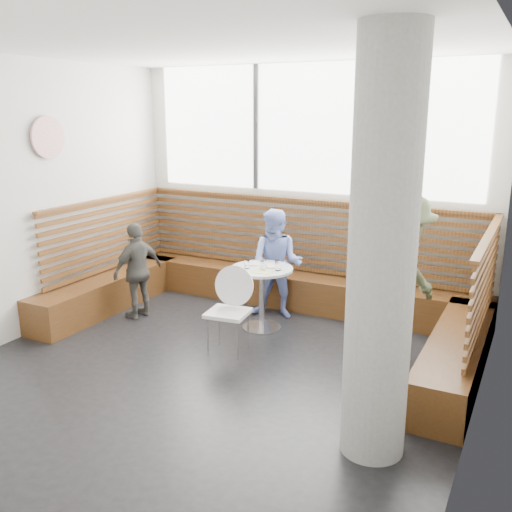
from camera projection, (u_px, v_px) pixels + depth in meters
The scene contains 15 objects.
room at pixel (209, 219), 5.48m from camera, with size 5.00×5.00×3.20m.
booth at pixel (283, 287), 7.30m from camera, with size 5.00×2.50×1.44m.
concrete_column at pixel (382, 254), 4.14m from camera, with size 0.50×0.50×3.20m, color gray.
wall_art at pixel (48, 137), 6.73m from camera, with size 0.50×0.50×0.03m, color white.
cafe_table at pixel (262, 285), 6.89m from camera, with size 0.76×0.76×0.78m.
cafe_chair at pixel (231, 303), 6.26m from camera, with size 0.45×0.44×0.95m.
adult_man at pixel (401, 281), 5.86m from camera, with size 1.18×0.68×1.82m, color #4B573A.
child_back at pixel (277, 264), 7.27m from camera, with size 0.68×0.53×1.41m, color #889FEC.
child_left at pixel (138, 271), 7.29m from camera, with size 0.73×0.30×1.24m, color #4F4C47.
plate_near at pixel (254, 263), 6.99m from camera, with size 0.22×0.22×0.02m, color white.
plate_far at pixel (272, 266), 6.88m from camera, with size 0.21×0.21×0.01m, color white.
glass_left at pixel (247, 264), 6.79m from camera, with size 0.06×0.06×0.10m, color white.
glass_mid at pixel (263, 265), 6.72m from camera, with size 0.07×0.07×0.11m, color white.
glass_right at pixel (278, 265), 6.71m from camera, with size 0.08×0.08×0.12m, color white.
menu_card at pixel (262, 272), 6.65m from camera, with size 0.21×0.15×0.00m, color #A5C64C.
Camera 1 is at (2.86, -4.59, 2.63)m, focal length 40.00 mm.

